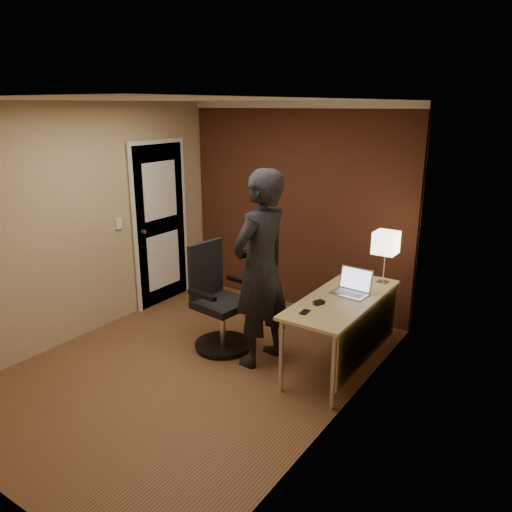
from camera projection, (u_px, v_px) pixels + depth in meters
name	position (u px, v px, depth m)	size (l,w,h in m)	color
room	(259.00, 201.00, 5.87)	(4.00, 4.00, 4.00)	brown
desk	(349.00, 312.00, 4.67)	(0.60, 1.50, 0.73)	tan
desk_lamp	(386.00, 243.00, 4.92)	(0.22, 0.22, 0.54)	silver
laptop	(353.00, 287.00, 4.76)	(0.35, 0.28, 0.23)	silver
mouse	(319.00, 302.00, 4.51)	(0.06, 0.10, 0.03)	black
phone	(305.00, 312.00, 4.33)	(0.06, 0.12, 0.01)	black
office_chair	(217.00, 304.00, 5.17)	(0.59, 0.64, 1.09)	black
person	(260.00, 269.00, 4.74)	(0.70, 0.46, 1.92)	black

